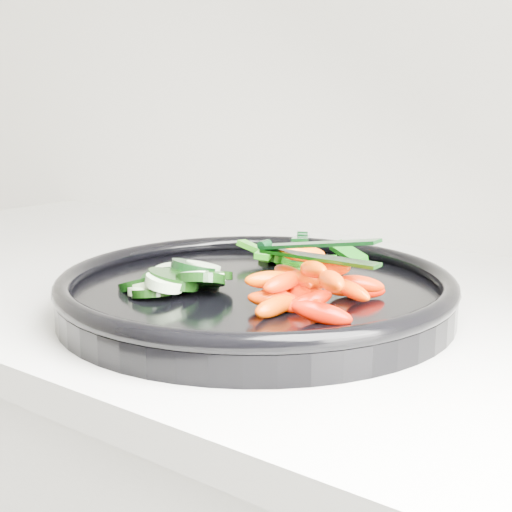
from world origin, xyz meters
The scene contains 6 objects.
veggie_tray centered at (-0.26, 1.62, 0.95)m, with size 0.47×0.47×0.04m.
cucumber_pile centered at (-0.32, 1.57, 0.96)m, with size 0.11×0.12×0.04m.
carrot_pile centered at (-0.18, 1.59, 0.97)m, with size 0.12×0.14×0.06m.
pepper_pile centered at (-0.28, 1.71, 0.96)m, with size 0.14×0.11×0.04m.
tong_carrot centered at (-0.18, 1.59, 1.00)m, with size 0.11×0.02×0.02m.
tong_pepper centered at (-0.27, 1.71, 0.98)m, with size 0.07×0.10×0.02m.
Camera 1 is at (0.13, 1.09, 1.13)m, focal length 50.00 mm.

